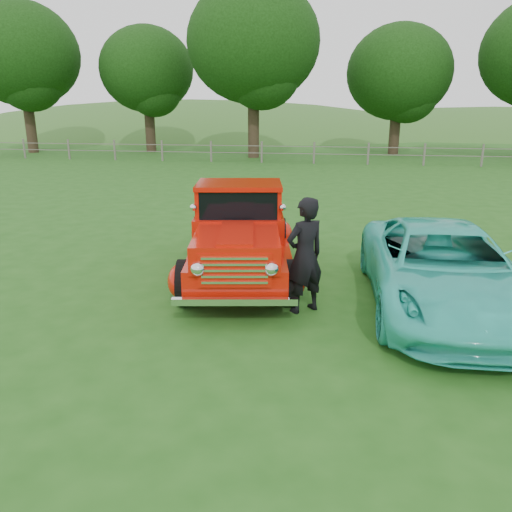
% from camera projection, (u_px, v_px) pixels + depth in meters
% --- Properties ---
extents(ground, '(140.00, 140.00, 0.00)m').
position_uv_depth(ground, '(230.00, 319.00, 7.57)').
color(ground, '#1F5215').
rests_on(ground, ground).
extents(distant_hills, '(116.00, 60.00, 18.00)m').
position_uv_depth(distant_hills, '(298.00, 167.00, 65.69)').
color(distant_hills, '#356324').
rests_on(distant_hills, ground).
extents(fence_line, '(48.00, 0.12, 1.20)m').
position_uv_depth(fence_line, '(314.00, 153.00, 28.18)').
color(fence_line, '#676057').
rests_on(fence_line, ground).
extents(tree_far_west, '(7.60, 7.60, 9.93)m').
position_uv_depth(tree_far_west, '(22.00, 54.00, 33.47)').
color(tree_far_west, '#2D2316').
rests_on(tree_far_west, ground).
extents(tree_mid_west, '(6.40, 6.40, 8.46)m').
position_uv_depth(tree_mid_west, '(147.00, 70.00, 34.35)').
color(tree_mid_west, '#2D2316').
rests_on(tree_mid_west, ground).
extents(tree_near_west, '(8.00, 8.00, 10.42)m').
position_uv_depth(tree_near_west, '(253.00, 43.00, 29.87)').
color(tree_near_west, '#2D2316').
rests_on(tree_near_west, ground).
extents(tree_near_east, '(6.80, 6.80, 8.33)m').
position_uv_depth(tree_near_east, '(399.00, 73.00, 32.66)').
color(tree_near_east, '#2D2316').
rests_on(tree_near_east, ground).
extents(red_pickup, '(2.83, 5.20, 1.78)m').
position_uv_depth(red_pickup, '(240.00, 234.00, 9.34)').
color(red_pickup, black).
rests_on(red_pickup, ground).
extents(teal_sedan, '(2.38, 4.85, 1.33)m').
position_uv_depth(teal_sedan, '(442.00, 269.00, 7.78)').
color(teal_sedan, '#33CCB9').
rests_on(teal_sedan, ground).
extents(man, '(0.79, 0.76, 1.81)m').
position_uv_depth(man, '(305.00, 256.00, 7.62)').
color(man, black).
rests_on(man, ground).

